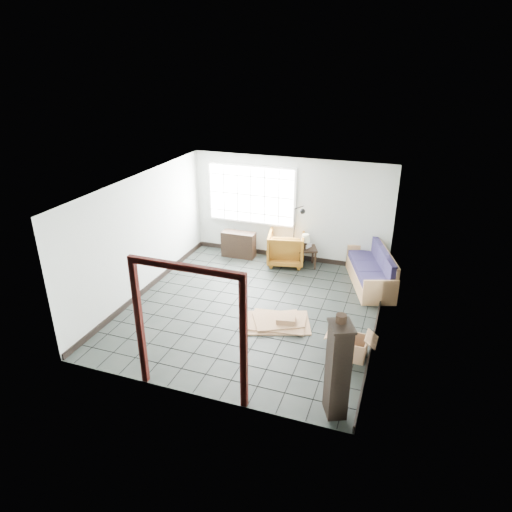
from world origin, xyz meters
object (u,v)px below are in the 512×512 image
at_px(futon_sofa, 373,272).
at_px(tall_shelf, 338,370).
at_px(armchair, 286,246).
at_px(side_table, 307,251).

xyz_separation_m(futon_sofa, tall_shelf, (-0.06, -4.32, 0.45)).
height_order(futon_sofa, armchair, armchair).
bearing_deg(futon_sofa, armchair, 148.61).
relative_size(side_table, tall_shelf, 0.39).
height_order(armchair, tall_shelf, tall_shelf).
relative_size(futon_sofa, armchair, 2.29).
xyz_separation_m(side_table, tall_shelf, (1.59, -4.80, 0.36)).
distance_m(futon_sofa, armchair, 2.24).
relative_size(armchair, side_table, 1.54).
relative_size(armchair, tall_shelf, 0.60).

